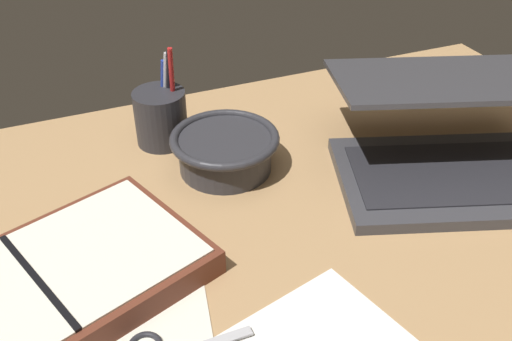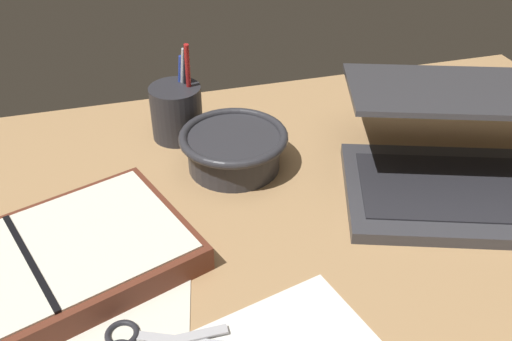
% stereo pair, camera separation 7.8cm
% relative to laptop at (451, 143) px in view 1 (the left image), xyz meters
% --- Properties ---
extents(desk_top, '(1.40, 1.00, 0.02)m').
position_rel_laptop_xyz_m(desk_top, '(-0.34, -0.09, -0.06)').
color(desk_top, tan).
rests_on(desk_top, ground).
extents(laptop, '(0.43, 0.41, 0.15)m').
position_rel_laptop_xyz_m(laptop, '(0.00, 0.00, 0.00)').
color(laptop, '#38383D').
rests_on(laptop, desk_top).
extents(bowl, '(0.17, 0.17, 0.06)m').
position_rel_laptop_xyz_m(bowl, '(-0.32, 0.14, -0.02)').
color(bowl, '#2D2D33').
rests_on(bowl, desk_top).
extents(pen_cup, '(0.09, 0.09, 0.17)m').
position_rel_laptop_xyz_m(pen_cup, '(-0.39, 0.26, -0.00)').
color(pen_cup, '#28282D').
rests_on(pen_cup, desk_top).
extents(planner, '(0.44, 0.34, 0.04)m').
position_rel_laptop_xyz_m(planner, '(-0.61, -0.04, -0.03)').
color(planner, brown).
rests_on(planner, desk_top).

